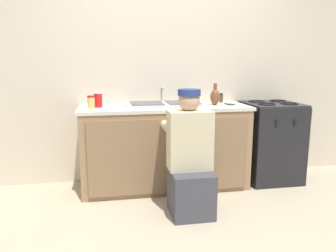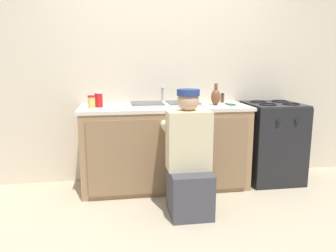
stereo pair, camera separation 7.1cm
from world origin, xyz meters
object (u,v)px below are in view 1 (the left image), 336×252
Objects in this scene: soda_cup_red at (98,100)px; condiment_jar at (91,102)px; sink_double_basin at (165,104)px; plumber_person at (190,163)px; vase_decorative at (215,97)px; stove_range at (270,141)px; spice_bottle_pepper at (221,98)px; cell_phone at (229,104)px.

condiment_jar is at bearing -130.30° from soda_cup_red.
sink_double_basin is 5.26× the size of soda_cup_red.
plumber_person is (0.11, -0.67, -0.44)m from sink_double_basin.
plumber_person is at bearing -80.49° from sink_double_basin.
vase_decorative is (1.22, -0.03, 0.01)m from soda_cup_red.
vase_decorative is (-0.68, -0.02, 0.53)m from stove_range.
sink_double_basin is 7.62× the size of spice_bottle_pepper.
soda_cup_red is 1.38m from spice_bottle_pepper.
spice_bottle_pepper reaches higher than cell_phone.
sink_double_basin reaches higher than condiment_jar.
spice_bottle_pepper is at bearing 56.16° from plumber_person.
soda_cup_red reaches higher than stove_range.
condiment_jar is (-0.86, 0.61, 0.49)m from plumber_person.
condiment_jar is (-0.07, -0.08, -0.01)m from soda_cup_red.
soda_cup_red is 1.19× the size of condiment_jar.
sink_double_basin reaches higher than soda_cup_red.
vase_decorative reaches higher than plumber_person.
condiment_jar reaches higher than cell_phone.
condiment_jar is at bearing -170.05° from spice_bottle_pepper.
condiment_jar is at bearing -175.17° from sink_double_basin.
cell_phone is at bearing 1.82° from condiment_jar.
plumber_person is 1.14m from spice_bottle_pepper.
cell_phone is at bearing -83.54° from spice_bottle_pepper.
stove_range is 1.30m from plumber_person.
vase_decorative is at bearing -178.63° from stove_range.
stove_range is at bearing 1.63° from cell_phone.
vase_decorative is 1.64× the size of cell_phone.
sink_double_basin is at bearing 4.83° from condiment_jar.
plumber_person is 1.16m from soda_cup_red.
plumber_person reaches higher than condiment_jar.
spice_bottle_pepper is at bearing 7.21° from soda_cup_red.
sink_double_basin is 0.68m from soda_cup_red.
vase_decorative is at bearing -179.44° from cell_phone.
plumber_person is 8.63× the size of condiment_jar.
plumber_person reaches higher than sink_double_basin.
condiment_jar is (-1.97, -0.06, 0.50)m from stove_range.
cell_phone is (0.17, 0.00, -0.08)m from vase_decorative.
vase_decorative is at bearing -1.94° from sink_double_basin.
soda_cup_red is at bearing 139.16° from plumber_person.
spice_bottle_pepper is at bearing 96.46° from cell_phone.
sink_double_basin is 0.55m from vase_decorative.
cell_phone is (-0.51, -0.01, 0.44)m from stove_range.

